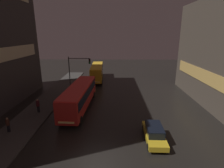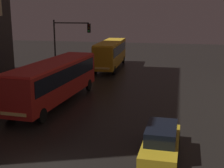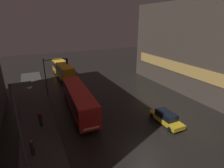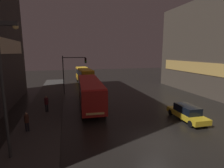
% 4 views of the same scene
% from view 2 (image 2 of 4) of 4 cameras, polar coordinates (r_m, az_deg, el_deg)
% --- Properties ---
extents(bus_near, '(3.16, 11.93, 3.29)m').
position_cam_2_polar(bus_near, '(24.70, -10.40, 1.17)').
color(bus_near, '#AD1E19').
rests_on(bus_near, ground).
extents(bus_far, '(2.88, 10.92, 3.40)m').
position_cam_2_polar(bus_far, '(39.41, -0.25, 5.91)').
color(bus_far, orange).
rests_on(bus_far, ground).
extents(car_taxi, '(1.87, 4.73, 1.52)m').
position_cam_2_polar(car_taxi, '(16.07, 8.98, -10.08)').
color(car_taxi, gold).
rests_on(car_taxi, ground).
extents(traffic_light_main, '(3.94, 0.35, 6.23)m').
position_cam_2_polar(traffic_light_main, '(32.51, -8.20, 8.08)').
color(traffic_light_main, '#2D2D2D').
rests_on(traffic_light_main, ground).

